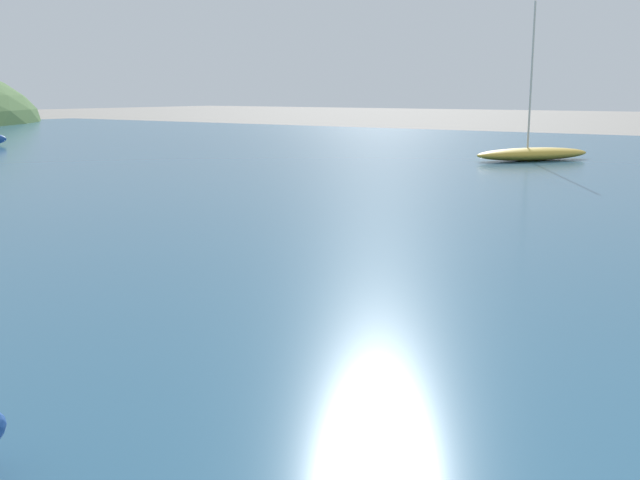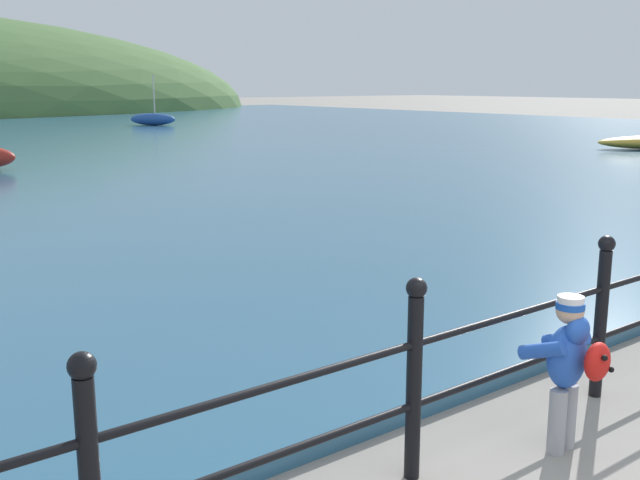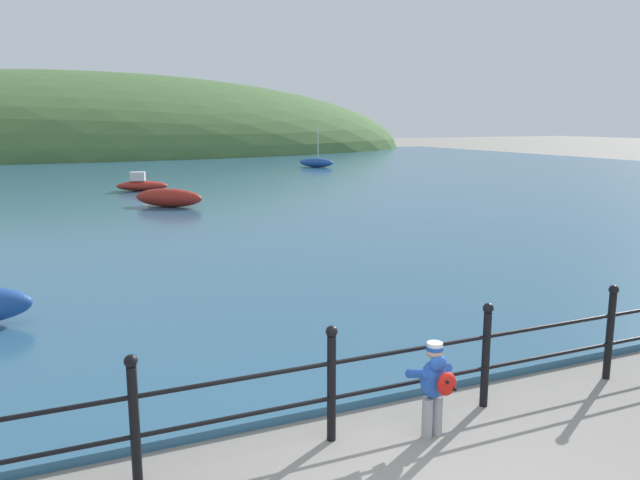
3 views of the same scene
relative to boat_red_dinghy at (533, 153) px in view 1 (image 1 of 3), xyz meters
The scene contains 1 object.
boat_red_dinghy is the anchor object (origin of this frame).
Camera 1 is at (-5.74, 2.18, 2.56)m, focal length 42.00 mm.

